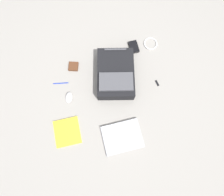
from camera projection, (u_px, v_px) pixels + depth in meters
ground_plane at (114, 94)px, 1.63m from camera, size 3.62×3.62×0.00m
backpack at (116, 75)px, 1.60m from camera, size 0.36×0.48×0.17m
laptop at (122, 137)px, 1.52m from camera, size 0.36×0.30×0.03m
book_blue at (67, 132)px, 1.54m from camera, size 0.25×0.26×0.01m
computer_mouse at (69, 97)px, 1.60m from camera, size 0.07×0.11×0.04m
cable_coil at (151, 44)px, 1.75m from camera, size 0.14×0.14×0.01m
power_brick at (134, 47)px, 1.73m from camera, size 0.10×0.13×0.03m
pen_black at (61, 83)px, 1.65m from camera, size 0.14×0.02×0.01m
earbud_pouch at (73, 66)px, 1.69m from camera, size 0.10×0.10×0.02m
usb_stick at (157, 83)px, 1.65m from camera, size 0.03×0.06×0.01m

